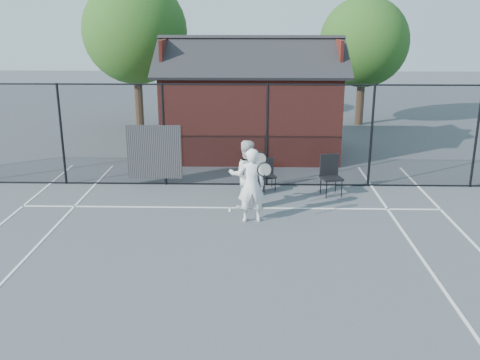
{
  "coord_description": "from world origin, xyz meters",
  "views": [
    {
      "loc": [
        0.59,
        -10.16,
        4.79
      ],
      "look_at": [
        0.29,
        1.91,
        1.1
      ],
      "focal_mm": 40.0,
      "sensor_mm": 36.0,
      "label": 1
    }
  ],
  "objects_px": {
    "clubhouse": "(251,109)",
    "chair_right": "(332,176)",
    "player_front": "(251,185)",
    "player_back": "(246,174)",
    "chair_left": "(268,175)",
    "waste_bin": "(253,184)"
  },
  "relations": [
    {
      "from": "clubhouse",
      "to": "chair_right",
      "type": "height_order",
      "value": "clubhouse"
    },
    {
      "from": "chair_left",
      "to": "waste_bin",
      "type": "xyz_separation_m",
      "value": [
        -0.42,
        -0.48,
        -0.13
      ]
    },
    {
      "from": "clubhouse",
      "to": "chair_right",
      "type": "bearing_deg",
      "value": -65.02
    },
    {
      "from": "clubhouse",
      "to": "player_back",
      "type": "xyz_separation_m",
      "value": [
        -0.09,
        -5.95,
        -0.7
      ]
    },
    {
      "from": "clubhouse",
      "to": "chair_left",
      "type": "xyz_separation_m",
      "value": [
        0.53,
        -4.42,
        -1.16
      ]
    },
    {
      "from": "clubhouse",
      "to": "chair_right",
      "type": "relative_size",
      "value": 5.83
    },
    {
      "from": "player_front",
      "to": "chair_right",
      "type": "xyz_separation_m",
      "value": [
        2.22,
        2.01,
        -0.36
      ]
    },
    {
      "from": "clubhouse",
      "to": "waste_bin",
      "type": "xyz_separation_m",
      "value": [
        0.1,
        -4.9,
        -1.3
      ]
    },
    {
      "from": "player_front",
      "to": "waste_bin",
      "type": "height_order",
      "value": "player_front"
    },
    {
      "from": "player_back",
      "to": "chair_left",
      "type": "height_order",
      "value": "player_back"
    },
    {
      "from": "player_front",
      "to": "player_back",
      "type": "distance_m",
      "value": 0.97
    },
    {
      "from": "chair_right",
      "to": "waste_bin",
      "type": "xyz_separation_m",
      "value": [
        -2.18,
        0.0,
        -0.25
      ]
    },
    {
      "from": "clubhouse",
      "to": "waste_bin",
      "type": "bearing_deg",
      "value": -88.79
    },
    {
      "from": "clubhouse",
      "to": "player_front",
      "type": "distance_m",
      "value": 6.94
    },
    {
      "from": "player_front",
      "to": "player_back",
      "type": "bearing_deg",
      "value": 99.02
    },
    {
      "from": "waste_bin",
      "to": "player_back",
      "type": "bearing_deg",
      "value": -100.48
    },
    {
      "from": "clubhouse",
      "to": "player_front",
      "type": "height_order",
      "value": "clubhouse"
    },
    {
      "from": "player_back",
      "to": "chair_left",
      "type": "bearing_deg",
      "value": 68.08
    },
    {
      "from": "player_back",
      "to": "chair_left",
      "type": "relative_size",
      "value": 2.03
    },
    {
      "from": "player_front",
      "to": "chair_right",
      "type": "height_order",
      "value": "player_front"
    },
    {
      "from": "clubhouse",
      "to": "waste_bin",
      "type": "relative_size",
      "value": 10.49
    },
    {
      "from": "chair_left",
      "to": "waste_bin",
      "type": "bearing_deg",
      "value": -145.33
    }
  ]
}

